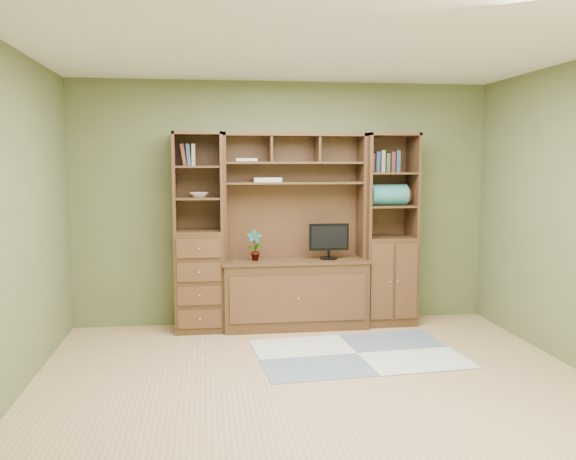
{
  "coord_description": "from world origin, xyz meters",
  "views": [
    {
      "loc": [
        -0.85,
        -4.53,
        1.74
      ],
      "look_at": [
        -0.06,
        1.2,
        1.1
      ],
      "focal_mm": 38.0,
      "sensor_mm": 36.0,
      "label": 1
    }
  ],
  "objects": [
    {
      "name": "rug",
      "position": [
        0.51,
        0.73,
        0.01
      ],
      "size": [
        1.9,
        1.35,
        0.01
      ],
      "primitive_type": "cube",
      "rotation": [
        0.0,
        0.0,
        0.08
      ],
      "color": "#A7ADAD",
      "rests_on": "ground"
    },
    {
      "name": "bowl",
      "position": [
        -0.9,
        1.77,
        1.41
      ],
      "size": [
        0.19,
        0.19,
        0.05
      ],
      "primitive_type": "imported",
      "color": "silver",
      "rests_on": "left_tower"
    },
    {
      "name": "left_tower",
      "position": [
        -0.91,
        1.77,
        1.02
      ],
      "size": [
        0.5,
        0.45,
        2.05
      ],
      "primitive_type": "cube",
      "color": "#472D18",
      "rests_on": "ground"
    },
    {
      "name": "center_hutch",
      "position": [
        0.09,
        1.73,
        1.02
      ],
      "size": [
        1.54,
        0.53,
        2.05
      ],
      "primitive_type": "cube",
      "color": "#472D18",
      "rests_on": "ground"
    },
    {
      "name": "blanket_red",
      "position": [
        1.23,
        1.85,
        1.38
      ],
      "size": [
        0.34,
        0.19,
        0.19
      ],
      "primitive_type": "cube",
      "color": "brown",
      "rests_on": "right_tower"
    },
    {
      "name": "room",
      "position": [
        0.0,
        0.0,
        1.3
      ],
      "size": [
        4.6,
        4.1,
        2.64
      ],
      "color": "tan",
      "rests_on": "ground"
    },
    {
      "name": "orchid",
      "position": [
        -0.34,
        1.7,
        0.89
      ],
      "size": [
        0.17,
        0.11,
        0.32
      ],
      "primitive_type": "imported",
      "color": "brown",
      "rests_on": "center_hutch"
    },
    {
      "name": "magazines",
      "position": [
        -0.2,
        1.82,
        1.56
      ],
      "size": [
        0.29,
        0.21,
        0.04
      ],
      "primitive_type": "cube",
      "color": "beige",
      "rests_on": "center_hutch"
    },
    {
      "name": "right_tower",
      "position": [
        1.11,
        1.77,
        1.02
      ],
      "size": [
        0.55,
        0.45,
        2.05
      ],
      "primitive_type": "cube",
      "color": "#472D18",
      "rests_on": "ground"
    },
    {
      "name": "monitor",
      "position": [
        0.44,
        1.7,
        0.99
      ],
      "size": [
        0.43,
        0.2,
        0.52
      ],
      "primitive_type": "cube",
      "rotation": [
        0.0,
        0.0,
        -0.02
      ],
      "color": "black",
      "rests_on": "center_hutch"
    },
    {
      "name": "blanket_teal",
      "position": [
        1.09,
        1.73,
        1.4
      ],
      "size": [
        0.39,
        0.22,
        0.22
      ],
      "primitive_type": "cube",
      "color": "#2D7775",
      "rests_on": "right_tower"
    }
  ]
}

